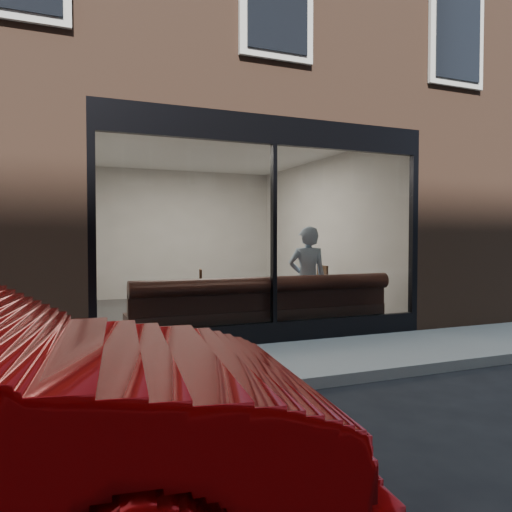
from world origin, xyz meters
name	(u,v)px	position (x,y,z in m)	size (l,w,h in m)	color
ground	(355,381)	(0.00, 0.00, 0.00)	(120.00, 120.00, 0.00)	black
sidewalk_near	(309,359)	(0.00, 1.00, 0.01)	(40.00, 2.00, 0.01)	gray
kerb_near	(358,377)	(0.00, -0.05, 0.06)	(40.00, 0.10, 0.12)	gray
host_building_pier_left	(10,233)	(-3.75, 8.00, 1.60)	(2.50, 12.00, 3.20)	brown
host_building_pier_right	(308,234)	(3.75, 8.00, 1.60)	(2.50, 12.00, 3.20)	brown
host_building_backfill	(153,235)	(0.00, 11.00, 1.60)	(5.00, 6.00, 3.20)	brown
cafe_floor	(212,313)	(0.00, 5.00, 0.02)	(6.00, 6.00, 0.00)	#2D2D30
cafe_ceiling	(211,151)	(0.00, 5.00, 3.19)	(6.00, 6.00, 0.00)	white
cafe_wall_back	(176,234)	(0.00, 7.99, 1.60)	(5.00, 5.00, 0.00)	beige
cafe_wall_left	(77,232)	(-2.49, 5.00, 1.60)	(6.00, 6.00, 0.00)	beige
cafe_wall_right	(322,233)	(2.49, 5.00, 1.60)	(6.00, 6.00, 0.00)	beige
storefront_kick	(274,332)	(0.00, 2.05, 0.15)	(5.00, 0.10, 0.30)	black
storefront_header	(274,130)	(0.00, 2.05, 3.00)	(5.00, 0.10, 0.40)	black
storefront_mullion	(274,234)	(0.00, 2.05, 1.55)	(0.06, 0.10, 2.50)	black
storefront_glass	(275,234)	(0.00, 2.02, 1.55)	(4.80, 4.80, 0.00)	white
banquette	(263,323)	(0.00, 2.45, 0.23)	(4.00, 0.55, 0.45)	#381A14
person	(307,279)	(0.86, 2.64, 0.84)	(0.61, 0.40, 1.68)	#A3C2E0
cafe_table_left	(197,284)	(-0.71, 3.49, 0.74)	(0.62, 0.62, 0.04)	black
cafe_table_right	(290,283)	(0.82, 3.19, 0.74)	(0.57, 0.57, 0.04)	black
cafe_chair_left	(190,310)	(-0.69, 4.08, 0.24)	(0.44, 0.44, 0.04)	black
cafe_chair_right	(314,301)	(1.90, 4.31, 0.24)	(0.41, 0.41, 0.04)	black
wall_poster	(81,232)	(-2.45, 4.35, 1.59)	(0.02, 0.53, 0.71)	white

